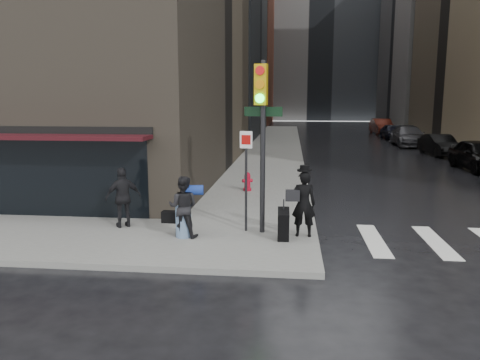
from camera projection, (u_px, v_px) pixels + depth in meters
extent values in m
plane|color=black|center=(240.00, 247.00, 11.96)|extent=(140.00, 140.00, 0.00)
cube|color=slate|center=(276.00, 144.00, 38.39)|extent=(4.00, 50.00, 0.15)
cube|color=slate|center=(447.00, 146.00, 36.95)|extent=(3.00, 50.00, 0.15)
cube|color=silver|center=(374.00, 240.00, 12.56)|extent=(0.50, 3.00, 0.01)
cube|color=silver|center=(435.00, 242.00, 12.39)|extent=(0.50, 3.00, 0.01)
cube|color=brown|center=(200.00, 38.00, 71.87)|extent=(22.00, 20.00, 26.00)
cube|color=slate|center=(475.00, 34.00, 63.86)|extent=(22.00, 20.00, 25.00)
cube|color=slate|center=(319.00, 31.00, 84.99)|extent=(40.00, 12.00, 32.00)
cube|color=black|center=(23.00, 176.00, 14.48)|extent=(8.00, 0.12, 2.60)
cube|color=#330B10|center=(10.00, 136.00, 13.77)|extent=(8.40, 1.10, 0.12)
cube|color=black|center=(18.00, 130.00, 14.17)|extent=(8.40, 0.08, 0.22)
imported|color=black|center=(304.00, 204.00, 12.26)|extent=(0.65, 0.43, 1.75)
cylinder|color=black|center=(304.00, 170.00, 12.11)|extent=(0.37, 0.37, 0.05)
cylinder|color=black|center=(304.00, 168.00, 12.10)|extent=(0.23, 0.23, 0.14)
cube|color=black|center=(293.00, 195.00, 12.19)|extent=(0.38, 0.13, 0.30)
cube|color=black|center=(283.00, 225.00, 11.98)|extent=(0.31, 0.68, 0.88)
cylinder|color=black|center=(284.00, 207.00, 11.90)|extent=(0.03, 0.03, 0.41)
imported|color=black|center=(183.00, 207.00, 12.20)|extent=(0.81, 0.65, 1.62)
cube|color=black|center=(171.00, 217.00, 12.47)|extent=(0.50, 0.28, 0.30)
cylinder|color=navy|center=(194.00, 190.00, 12.19)|extent=(0.52, 0.32, 0.26)
imported|color=black|center=(123.00, 197.00, 13.17)|extent=(1.06, 0.90, 1.71)
cylinder|color=black|center=(263.00, 149.00, 12.40)|extent=(0.14, 0.14, 4.58)
cube|color=#C29B0C|center=(261.00, 85.00, 11.88)|extent=(0.35, 0.26, 1.03)
cylinder|color=red|center=(260.00, 71.00, 11.71)|extent=(0.24, 0.10, 0.23)
cylinder|color=orange|center=(260.00, 84.00, 11.77)|extent=(0.24, 0.10, 0.23)
cylinder|color=#19E533|center=(260.00, 98.00, 11.83)|extent=(0.24, 0.10, 0.23)
cylinder|color=black|center=(246.00, 182.00, 12.68)|extent=(0.07, 0.07, 2.75)
cube|color=white|center=(246.00, 140.00, 12.46)|extent=(0.34, 0.08, 0.46)
cube|color=black|center=(263.00, 112.00, 12.31)|extent=(1.02, 0.21, 0.25)
cylinder|color=#A30A1F|center=(247.00, 189.00, 18.58)|extent=(0.32, 0.32, 0.10)
cylinder|color=#A30A1F|center=(247.00, 183.00, 18.54)|extent=(0.24, 0.24, 0.61)
sphere|color=#A30A1F|center=(247.00, 175.00, 18.48)|extent=(0.22, 0.22, 0.22)
cylinder|color=#A30A1F|center=(247.00, 181.00, 18.52)|extent=(0.43, 0.29, 0.14)
imported|color=black|center=(480.00, 155.00, 24.69)|extent=(2.15, 4.91, 1.65)
imported|color=black|center=(440.00, 145.00, 31.18)|extent=(1.90, 4.42, 1.42)
imported|color=#3A3A3E|center=(408.00, 136.00, 37.69)|extent=(2.33, 5.56, 1.60)
imported|color=black|center=(392.00, 132.00, 44.17)|extent=(1.73, 4.22, 1.43)
imported|color=#44150D|center=(382.00, 126.00, 50.60)|extent=(1.99, 5.15, 1.67)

